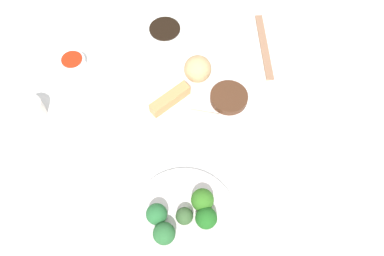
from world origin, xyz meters
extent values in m
cube|color=white|center=(0.00, 0.00, 0.01)|extent=(2.20, 2.20, 0.02)
cylinder|color=white|center=(0.03, -0.03, 0.03)|extent=(0.28, 0.28, 0.02)
sphere|color=tan|center=(0.08, 0.02, 0.07)|extent=(0.07, 0.07, 0.07)
cube|color=tan|center=(-0.02, 0.03, 0.05)|extent=(0.11, 0.05, 0.03)
cube|color=beige|center=(-0.03, -0.08, 0.04)|extent=(0.10, 0.10, 0.01)
cylinder|color=#4C2C1A|center=(0.07, -0.09, 0.04)|extent=(0.09, 0.09, 0.02)
cylinder|color=white|center=(-0.24, -0.17, 0.03)|extent=(0.23, 0.23, 0.01)
sphere|color=#36582D|center=(-0.24, -0.17, 0.05)|extent=(0.04, 0.04, 0.04)
sphere|color=#33711F|center=(-0.19, -0.19, 0.06)|extent=(0.05, 0.05, 0.05)
sphere|color=#2A6532|center=(-0.29, -0.16, 0.06)|extent=(0.05, 0.05, 0.05)
sphere|color=#286934|center=(-0.27, -0.12, 0.06)|extent=(0.05, 0.05, 0.05)
sphere|color=#1E611D|center=(-0.21, -0.21, 0.06)|extent=(0.05, 0.05, 0.05)
cylinder|color=white|center=(0.15, 0.17, 0.04)|extent=(0.10, 0.10, 0.04)
cylinder|color=black|center=(0.15, 0.17, 0.06)|extent=(0.08, 0.08, 0.00)
cylinder|color=white|center=(-0.07, 0.32, 0.03)|extent=(0.07, 0.07, 0.02)
cylinder|color=red|center=(-0.07, 0.32, 0.04)|extent=(0.05, 0.05, 0.00)
cylinder|color=white|center=(-0.24, 0.29, 0.04)|extent=(0.06, 0.06, 0.05)
cube|color=#9D7053|center=(0.28, -0.07, 0.02)|extent=(0.19, 0.16, 0.01)
camera|label=1|loc=(-0.41, -0.32, 0.88)|focal=37.04mm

